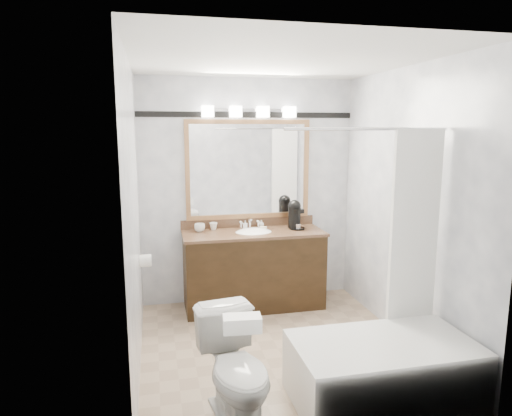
# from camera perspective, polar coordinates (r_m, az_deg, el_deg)

# --- Properties ---
(room) EXTENTS (2.42, 2.62, 2.52)m
(room) POSITION_cam_1_polar(r_m,az_deg,el_deg) (3.89, 2.89, -0.51)
(room) COLOR tan
(room) RESTS_ON ground
(vanity) EXTENTS (1.53, 0.58, 0.97)m
(vanity) POSITION_cam_1_polar(r_m,az_deg,el_deg) (5.05, -0.31, -7.50)
(vanity) COLOR black
(vanity) RESTS_ON ground
(mirror) EXTENTS (1.40, 0.04, 1.10)m
(mirror) POSITION_cam_1_polar(r_m,az_deg,el_deg) (5.10, -0.97, 4.82)
(mirror) COLOR #AB794D
(mirror) RESTS_ON room
(vanity_light_bar) EXTENTS (1.02, 0.14, 0.12)m
(vanity_light_bar) POSITION_cam_1_polar(r_m,az_deg,el_deg) (5.03, -0.86, 11.97)
(vanity_light_bar) COLOR silver
(vanity_light_bar) RESTS_ON room
(accent_stripe) EXTENTS (2.40, 0.01, 0.06)m
(accent_stripe) POSITION_cam_1_polar(r_m,az_deg,el_deg) (5.09, -1.01, 11.57)
(accent_stripe) COLOR black
(accent_stripe) RESTS_ON room
(bathtub) EXTENTS (1.30, 0.75, 1.96)m
(bathtub) POSITION_cam_1_polar(r_m,az_deg,el_deg) (3.62, 15.75, -18.03)
(bathtub) COLOR white
(bathtub) RESTS_ON ground
(tp_roll) EXTENTS (0.11, 0.12, 0.12)m
(tp_roll) POSITION_cam_1_polar(r_m,az_deg,el_deg) (4.53, -13.64, -6.43)
(tp_roll) COLOR white
(tp_roll) RESTS_ON room
(toilet) EXTENTS (0.52, 0.78, 0.74)m
(toilet) POSITION_cam_1_polar(r_m,az_deg,el_deg) (3.23, -2.42, -19.53)
(toilet) COLOR white
(toilet) RESTS_ON ground
(tissue_box) EXTENTS (0.24, 0.15, 0.10)m
(tissue_box) POSITION_cam_1_polar(r_m,az_deg,el_deg) (2.86, -1.75, -14.23)
(tissue_box) COLOR white
(tissue_box) RESTS_ON toilet
(coffee_maker) EXTENTS (0.17, 0.21, 0.32)m
(coffee_maker) POSITION_cam_1_polar(r_m,az_deg,el_deg) (5.09, 4.88, -0.74)
(coffee_maker) COLOR black
(coffee_maker) RESTS_ON vanity
(cup_left) EXTENTS (0.13, 0.13, 0.09)m
(cup_left) POSITION_cam_1_polar(r_m,az_deg,el_deg) (4.97, -7.05, -2.46)
(cup_left) COLOR white
(cup_left) RESTS_ON vanity
(cup_right) EXTENTS (0.10, 0.10, 0.08)m
(cup_right) POSITION_cam_1_polar(r_m,az_deg,el_deg) (5.05, -5.34, -2.28)
(cup_right) COLOR white
(cup_right) RESTS_ON vanity
(soap_bottle_a) EXTENTS (0.06, 0.06, 0.09)m
(soap_bottle_a) POSITION_cam_1_polar(r_m,az_deg,el_deg) (5.07, -1.36, -2.10)
(soap_bottle_a) COLOR white
(soap_bottle_a) RESTS_ON vanity
(soap_bottle_b) EXTENTS (0.07, 0.07, 0.08)m
(soap_bottle_b) POSITION_cam_1_polar(r_m,az_deg,el_deg) (5.17, 0.67, -1.95)
(soap_bottle_b) COLOR white
(soap_bottle_b) RESTS_ON vanity
(soap_bar) EXTENTS (0.09, 0.07, 0.02)m
(soap_bar) POSITION_cam_1_polar(r_m,az_deg,el_deg) (5.08, 0.89, -2.48)
(soap_bar) COLOR beige
(soap_bar) RESTS_ON vanity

